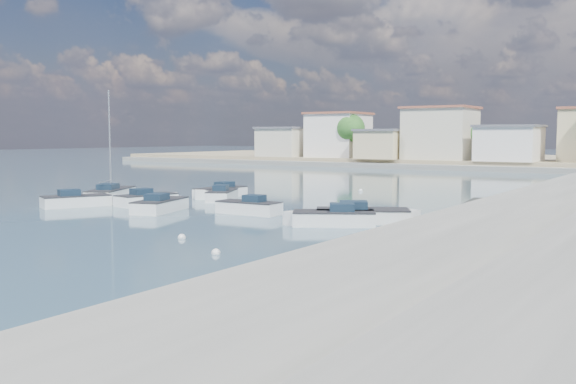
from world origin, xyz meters
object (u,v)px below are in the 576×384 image
(motorboat_a, at_px, (162,206))
(motorboat_b, at_px, (149,200))
(motorboat_f, at_px, (223,196))
(sailboat, at_px, (112,193))
(motorboat_h, at_px, (368,216))
(motorboat_d, at_px, (329,219))
(motorboat_c, at_px, (246,208))
(motorboat_g, at_px, (218,193))
(motorboat_e, at_px, (80,201))

(motorboat_a, xyz_separation_m, motorboat_b, (-3.52, 2.29, -0.00))
(motorboat_f, height_order, sailboat, sailboat)
(motorboat_a, relative_size, sailboat, 0.62)
(motorboat_b, relative_size, motorboat_h, 0.88)
(motorboat_b, relative_size, motorboat_d, 1.02)
(motorboat_h, bearing_deg, motorboat_f, 159.89)
(motorboat_b, xyz_separation_m, motorboat_d, (16.52, -2.20, -0.00))
(motorboat_b, relative_size, motorboat_c, 1.06)
(motorboat_f, distance_m, sailboat, 9.40)
(motorboat_c, height_order, motorboat_d, same)
(motorboat_a, height_order, sailboat, sailboat)
(motorboat_g, relative_size, sailboat, 0.61)
(motorboat_a, bearing_deg, motorboat_h, 9.17)
(motorboat_g, bearing_deg, motorboat_e, -110.11)
(motorboat_b, relative_size, sailboat, 0.57)
(motorboat_b, height_order, motorboat_g, same)
(motorboat_g, height_order, sailboat, sailboat)
(motorboat_b, bearing_deg, motorboat_f, 67.63)
(motorboat_g, bearing_deg, motorboat_f, -43.01)
(motorboat_a, height_order, motorboat_d, same)
(motorboat_c, relative_size, sailboat, 0.54)
(motorboat_e, bearing_deg, motorboat_a, 9.53)
(motorboat_b, height_order, motorboat_d, same)
(motorboat_c, distance_m, motorboat_g, 11.72)
(motorboat_h, bearing_deg, motorboat_g, 156.85)
(motorboat_e, distance_m, sailboat, 6.16)
(motorboat_b, xyz_separation_m, motorboat_f, (2.35, 5.71, 0.00))
(motorboat_c, bearing_deg, motorboat_d, -14.10)
(motorboat_a, height_order, motorboat_c, same)
(motorboat_f, relative_size, motorboat_h, 0.80)
(motorboat_d, xyz_separation_m, sailboat, (-22.82, 4.23, 0.03))
(motorboat_d, bearing_deg, motorboat_e, -176.34)
(motorboat_d, bearing_deg, motorboat_h, 58.57)
(motorboat_d, relative_size, sailboat, 0.56)
(motorboat_a, xyz_separation_m, sailboat, (-9.82, 4.33, 0.03))
(motorboat_e, xyz_separation_m, motorboat_g, (4.01, 10.95, 0.00))
(motorboat_d, distance_m, motorboat_g, 18.74)
(motorboat_a, relative_size, motorboat_h, 0.96)
(motorboat_f, distance_m, motorboat_g, 2.58)
(motorboat_h, bearing_deg, motorboat_c, -177.50)
(motorboat_d, xyz_separation_m, motorboat_h, (1.36, 2.22, 0.00))
(motorboat_c, xyz_separation_m, motorboat_e, (-12.74, -3.12, -0.00))
(motorboat_g, distance_m, sailboat, 8.68)
(motorboat_f, relative_size, motorboat_g, 0.86)
(motorboat_b, bearing_deg, motorboat_g, 86.45)
(motorboat_b, distance_m, motorboat_d, 16.66)
(motorboat_g, bearing_deg, motorboat_d, -31.05)
(motorboat_c, relative_size, motorboat_g, 0.89)
(motorboat_g, bearing_deg, motorboat_a, -72.61)
(motorboat_a, distance_m, motorboat_c, 5.99)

